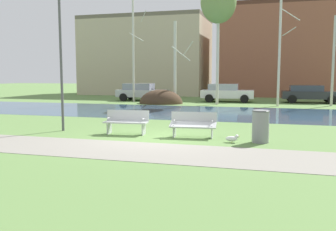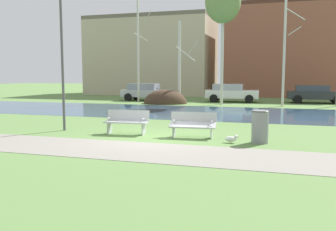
# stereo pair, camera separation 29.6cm
# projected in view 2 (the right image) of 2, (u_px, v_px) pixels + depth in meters

# --- Properties ---
(ground_plane) EXTENTS (120.00, 120.00, 0.00)m
(ground_plane) POSITION_uv_depth(u_px,v_px,m) (209.00, 111.00, 21.99)
(ground_plane) COLOR #5B7F42
(paved_path_strip) EXTENTS (60.00, 2.54, 0.01)m
(paved_path_strip) POSITION_uv_depth(u_px,v_px,m) (129.00, 150.00, 10.48)
(paved_path_strip) COLOR gray
(paved_path_strip) RESTS_ON ground
(river_band) EXTENTS (80.00, 8.02, 0.01)m
(river_band) POSITION_uv_depth(u_px,v_px,m) (206.00, 112.00, 21.05)
(river_band) COLOR #33516B
(river_band) RESTS_ON ground
(soil_mound) EXTENTS (3.34, 2.66, 2.12)m
(soil_mound) POSITION_uv_depth(u_px,v_px,m) (165.00, 103.00, 27.72)
(soil_mound) COLOR #423021
(soil_mound) RESTS_ON ground
(bench_left) EXTENTS (1.64, 0.70, 0.87)m
(bench_left) POSITION_uv_depth(u_px,v_px,m) (127.00, 121.00, 13.35)
(bench_left) COLOR #B2B5B7
(bench_left) RESTS_ON ground
(bench_right) EXTENTS (1.64, 0.70, 0.87)m
(bench_right) POSITION_uv_depth(u_px,v_px,m) (193.00, 124.00, 12.61)
(bench_right) COLOR #B2B5B7
(bench_right) RESTS_ON ground
(trash_bin) EXTENTS (0.56, 0.56, 1.05)m
(trash_bin) POSITION_uv_depth(u_px,v_px,m) (260.00, 126.00, 11.59)
(trash_bin) COLOR gray
(trash_bin) RESTS_ON ground
(seagull) EXTENTS (0.46, 0.17, 0.27)m
(seagull) POSITION_uv_depth(u_px,v_px,m) (231.00, 139.00, 11.65)
(seagull) COLOR white
(seagull) RESTS_ON ground
(streetlamp) EXTENTS (0.32, 0.32, 5.43)m
(streetlamp) POSITION_uv_depth(u_px,v_px,m) (62.00, 37.00, 13.88)
(streetlamp) COLOR #4C4C51
(streetlamp) RESTS_ON ground
(birch_far_left) EXTENTS (1.27, 2.07, 8.86)m
(birch_far_left) POSITION_uv_depth(u_px,v_px,m) (138.00, 46.00, 29.16)
(birch_far_left) COLOR beige
(birch_far_left) RESTS_ON ground
(birch_left) EXTENTS (1.55, 2.65, 6.16)m
(birch_left) POSITION_uv_depth(u_px,v_px,m) (180.00, 62.00, 27.48)
(birch_left) COLOR beige
(birch_left) RESTS_ON ground
(birch_center_left) EXTENTS (2.55, 2.55, 9.44)m
(birch_center_left) POSITION_uv_depth(u_px,v_px,m) (223.00, 2.00, 25.95)
(birch_center_left) COLOR beige
(birch_center_left) RESTS_ON ground
(birch_center) EXTENTS (1.36, 2.29, 8.92)m
(birch_center) POSITION_uv_depth(u_px,v_px,m) (285.00, 40.00, 24.68)
(birch_center) COLOR beige
(birch_center) RESTS_ON ground
(parked_van_nearest_silver) EXTENTS (4.28, 2.25, 1.44)m
(parked_van_nearest_silver) POSITION_uv_depth(u_px,v_px,m) (146.00, 91.00, 30.82)
(parked_van_nearest_silver) COLOR #B2B5BC
(parked_van_nearest_silver) RESTS_ON ground
(parked_sedan_second_white) EXTENTS (4.21, 2.12, 1.44)m
(parked_sedan_second_white) POSITION_uv_depth(u_px,v_px,m) (231.00, 92.00, 29.14)
(parked_sedan_second_white) COLOR silver
(parked_sedan_second_white) RESTS_ON ground
(parked_hatch_third_dark) EXTENTS (4.33, 2.07, 1.37)m
(parked_hatch_third_dark) POSITION_uv_depth(u_px,v_px,m) (315.00, 94.00, 27.93)
(parked_hatch_third_dark) COLOR #282B30
(parked_hatch_third_dark) RESTS_ON ground
(building_beige_block) EXTENTS (13.45, 7.78, 8.43)m
(building_beige_block) POSITION_uv_depth(u_px,v_px,m) (153.00, 57.00, 41.03)
(building_beige_block) COLOR #BCAD8E
(building_beige_block) RESTS_ON ground
(building_brick_low) EXTENTS (13.20, 7.93, 9.20)m
(building_brick_low) POSITION_uv_depth(u_px,v_px,m) (293.00, 51.00, 37.37)
(building_brick_low) COLOR brown
(building_brick_low) RESTS_ON ground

